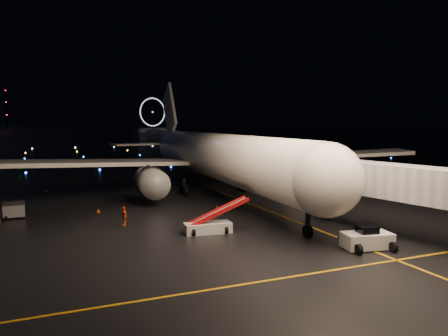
{
  "coord_description": "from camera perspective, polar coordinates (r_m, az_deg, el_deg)",
  "views": [
    {
      "loc": [
        -12.18,
        -34.18,
        10.26
      ],
      "look_at": [
        7.25,
        12.0,
        5.0
      ],
      "focal_mm": 35.0,
      "sensor_mm": 36.0,
      "label": 1
    }
  ],
  "objects": [
    {
      "name": "baggage_cart_0",
      "position": [
        52.07,
        -25.74,
        -4.96
      ],
      "size": [
        2.14,
        1.51,
        1.8
      ],
      "primitive_type": "cube",
      "rotation": [
        0.0,
        0.0,
        0.01
      ],
      "color": "gray",
      "rests_on": "ground"
    },
    {
      "name": "crew_c",
      "position": [
        44.85,
        -12.92,
        -6.11
      ],
      "size": [
        0.62,
        1.19,
        1.95
      ],
      "primitive_type": "imported",
      "rotation": [
        0.0,
        0.0,
        -1.43
      ],
      "color": "#F85916",
      "rests_on": "ground"
    },
    {
      "name": "ferris_wheel",
      "position": [
        776.03,
        -9.3,
        7.08
      ],
      "size": [
        49.33,
        16.8,
        52.0
      ],
      "primitive_type": null,
      "rotation": [
        0.0,
        0.0,
        0.26
      ],
      "color": "black",
      "rests_on": "ground"
    },
    {
      "name": "airliner",
      "position": [
        64.29,
        -1.84,
        4.89
      ],
      "size": [
        66.32,
        63.28,
        18.06
      ],
      "primitive_type": null,
      "rotation": [
        0.0,
        0.0,
        -0.04
      ],
      "color": "white",
      "rests_on": "ground"
    },
    {
      "name": "safety_cone_1",
      "position": [
        62.91,
        -5.13,
        -3.21
      ],
      "size": [
        0.46,
        0.46,
        0.44
      ],
      "primitive_type": "cone",
      "rotation": [
        0.0,
        0.0,
        0.2
      ],
      "color": "#E34912",
      "rests_on": "ground"
    },
    {
      "name": "safety_cone_0",
      "position": [
        52.27,
        -0.87,
        -5.05
      ],
      "size": [
        0.54,
        0.54,
        0.49
      ],
      "primitive_type": "cone",
      "rotation": [
        0.0,
        0.0,
        -0.3
      ],
      "color": "#E34912",
      "rests_on": "ground"
    },
    {
      "name": "taxiway_lights",
      "position": [
        141.07,
        -17.81,
        1.61
      ],
      "size": [
        164.0,
        92.0,
        0.36
      ],
      "primitive_type": null,
      "color": "black",
      "rests_on": "ground"
    },
    {
      "name": "safety_cone_2",
      "position": [
        52.25,
        -16.13,
        -5.31
      ],
      "size": [
        0.47,
        0.47,
        0.46
      ],
      "primitive_type": "cone",
      "rotation": [
        0.0,
        0.0,
        0.18
      ],
      "color": "#E34912",
      "rests_on": "ground"
    },
    {
      "name": "safety_cone_3",
      "position": [
        69.74,
        -22.22,
        -2.71
      ],
      "size": [
        0.43,
        0.43,
        0.48
      ],
      "primitive_type": "cone",
      "rotation": [
        0.0,
        0.0,
        -0.0
      ],
      "color": "#E34912",
      "rests_on": "ground"
    },
    {
      "name": "ground",
      "position": [
        334.56,
        -20.77,
        3.85
      ],
      "size": [
        2000.0,
        2000.0,
        0.0
      ],
      "primitive_type": "plane",
      "color": "black",
      "rests_on": "ground"
    },
    {
      "name": "pushback_tug",
      "position": [
        37.74,
        18.17,
        -8.61
      ],
      "size": [
        4.25,
        2.75,
        1.88
      ],
      "primitive_type": "cube",
      "rotation": [
        0.0,
        0.0,
        -0.19
      ],
      "color": "silver",
      "rests_on": "ground"
    },
    {
      "name": "lane_centre",
      "position": [
        55.75,
        3.32,
        -4.61
      ],
      "size": [
        0.25,
        80.0,
        0.02
      ],
      "primitive_type": "cube",
      "color": "#CC920A",
      "rests_on": "ground"
    },
    {
      "name": "radio_mast",
      "position": [
        775.96,
        -26.55,
        6.97
      ],
      "size": [
        1.8,
        1.8,
        64.0
      ],
      "primitive_type": "cylinder",
      "color": "black",
      "rests_on": "ground"
    },
    {
      "name": "belt_loader",
      "position": [
        40.76,
        -2.14,
        -6.36
      ],
      "size": [
        6.51,
        2.37,
        3.09
      ],
      "primitive_type": null,
      "rotation": [
        0.0,
        0.0,
        -0.1
      ],
      "color": "silver",
      "rests_on": "ground"
    },
    {
      "name": "lane_cross",
      "position": [
        27.23,
        -6.06,
        -16.15
      ],
      "size": [
        60.0,
        0.25,
        0.02
      ],
      "primitive_type": "cube",
      "color": "#CC920A",
      "rests_on": "ground"
    }
  ]
}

